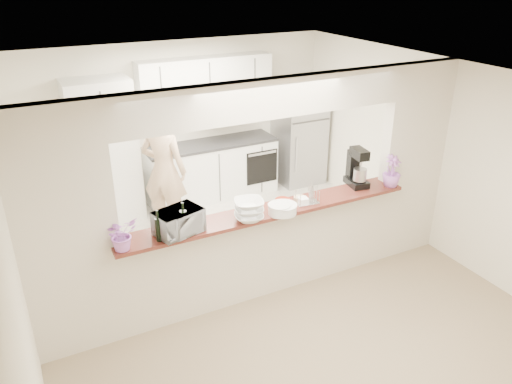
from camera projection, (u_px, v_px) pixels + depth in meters
floor at (266, 290)px, 5.89m from camera, size 6.00×6.00×0.00m
tile_overlay at (215, 233)px, 7.15m from camera, size 5.00×2.90×0.01m
partition at (267, 175)px, 5.27m from camera, size 5.00×0.15×2.50m
bar_counter at (267, 249)px, 5.65m from camera, size 3.40×0.38×1.09m
kitchen_cabinets at (172, 146)px, 7.61m from camera, size 3.15×0.62×2.25m
refrigerator at (299, 135)px, 8.53m from camera, size 0.75×0.70×1.70m
flower_left at (122, 234)px, 4.59m from camera, size 0.36×0.34×0.32m
wine_bottle_a at (159, 229)px, 4.75m from camera, size 0.06×0.06×0.32m
wine_bottle_b at (184, 222)px, 4.85m from camera, size 0.07×0.07×0.35m
toaster_oven at (178, 222)px, 4.88m from camera, size 0.52×0.42×0.25m
serving_bowls at (249, 211)px, 5.13m from camera, size 0.37×0.37×0.22m
plate_stack_a at (279, 209)px, 5.28m from camera, size 0.25×0.25×0.11m
plate_stack_b at (283, 209)px, 5.30m from camera, size 0.29×0.29×0.10m
red_bowl at (283, 202)px, 5.47m from camera, size 0.17×0.17×0.08m
tan_bowl at (300, 199)px, 5.57m from camera, size 0.13×0.13×0.06m
utensil_caddy at (308, 196)px, 5.49m from camera, size 0.27×0.18×0.23m
stand_mixer at (357, 169)px, 5.92m from camera, size 0.25×0.34×0.47m
flower_right at (392, 171)px, 5.90m from camera, size 0.24×0.24×0.38m
person at (164, 171)px, 6.91m from camera, size 0.77×0.76×1.79m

